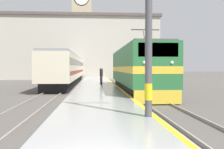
# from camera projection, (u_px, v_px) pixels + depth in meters

# --- Properties ---
(ground_plane) EXTENTS (200.00, 200.00, 0.00)m
(ground_plane) POSITION_uv_depth(u_px,v_px,m) (96.00, 84.00, 34.44)
(ground_plane) COLOR #514C47
(platform) EXTENTS (3.98, 140.00, 0.42)m
(platform) POSITION_uv_depth(u_px,v_px,m) (97.00, 85.00, 29.45)
(platform) COLOR #999999
(platform) RESTS_ON ground
(rail_track_near) EXTENTS (2.84, 140.00, 0.16)m
(rail_track_near) POSITION_uv_depth(u_px,v_px,m) (126.00, 86.00, 29.69)
(rail_track_near) COLOR #514C47
(rail_track_near) RESTS_ON ground
(rail_track_far) EXTENTS (2.84, 140.00, 0.16)m
(rail_track_far) POSITION_uv_depth(u_px,v_px,m) (63.00, 87.00, 29.19)
(rail_track_far) COLOR #514C47
(rail_track_far) RESTS_ON ground
(locomotive_train) EXTENTS (2.92, 15.29, 4.90)m
(locomotive_train) POSITION_uv_depth(u_px,v_px,m) (136.00, 70.00, 22.43)
(locomotive_train) COLOR black
(locomotive_train) RESTS_ON ground
(passenger_train) EXTENTS (2.92, 50.96, 3.71)m
(passenger_train) POSITION_uv_depth(u_px,v_px,m) (74.00, 68.00, 45.94)
(passenger_train) COLOR black
(passenger_train) RESTS_ON ground
(catenary_mast) EXTENTS (2.00, 0.27, 7.68)m
(catenary_mast) POSITION_uv_depth(u_px,v_px,m) (150.00, 11.00, 9.38)
(catenary_mast) COLOR #4C4C51
(catenary_mast) RESTS_ON platform
(person_on_platform) EXTENTS (0.34, 0.34, 1.84)m
(person_on_platform) POSITION_uv_depth(u_px,v_px,m) (101.00, 75.00, 27.82)
(person_on_platform) COLOR #23232D
(person_on_platform) RESTS_ON platform
(clock_tower) EXTENTS (5.46, 5.46, 24.63)m
(clock_tower) POSITION_uv_depth(u_px,v_px,m) (82.00, 20.00, 60.55)
(clock_tower) COLOR tan
(clock_tower) RESTS_ON ground
(station_building) EXTENTS (29.74, 8.80, 11.96)m
(station_building) POSITION_uv_depth(u_px,v_px,m) (81.00, 48.00, 50.63)
(station_building) COLOR #B7B2A3
(station_building) RESTS_ON ground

